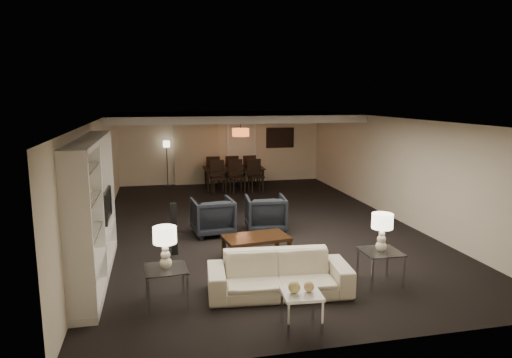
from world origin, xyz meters
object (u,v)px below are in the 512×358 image
object	(u,v)px
table_lamp_left	(165,248)
table_lamp_right	(382,232)
armchair_right	(266,213)
floor_speaker	(174,229)
sofa	(279,274)
armchair_left	(213,216)
chair_nr	(256,176)
side_table_left	(167,286)
chair_fl	(213,171)
vase_amber	(86,189)
dining_table	(234,178)
chair_nl	(219,177)
marble_table	(301,310)
vase_blue	(86,228)
chair_fm	(231,170)
chair_fr	(248,170)
side_table_right	(380,267)
floor_lamp	(167,164)
chair_nm	(237,177)
television	(102,205)
pendant_light	(241,132)
coffee_table	(256,247)

from	to	relation	value
table_lamp_left	table_lamp_right	distance (m)	3.40
armchair_right	floor_speaker	world-z (taller)	floor_speaker
sofa	armchair_left	distance (m)	3.36
sofa	chair_nr	world-z (taller)	chair_nr
side_table_left	chair_fl	distance (m)	9.05
vase_amber	dining_table	world-z (taller)	vase_amber
table_lamp_left	chair_nl	distance (m)	7.78
chair_nl	chair_fl	distance (m)	1.30
marble_table	dining_table	size ratio (longest dim) A/B	0.25
sofa	side_table_left	bearing A→B (deg)	-174.81
side_table_left	sofa	bearing A→B (deg)	0.00
vase_blue	armchair_right	bearing A→B (deg)	41.22
sofa	chair_fm	world-z (taller)	chair_fm
table_lamp_right	chair_fl	xyz separation A→B (m)	(-1.58, 8.86, -0.35)
chair_nl	chair_fr	bearing A→B (deg)	43.46
armchair_left	chair_nr	distance (m)	4.67
side_table_right	dining_table	size ratio (longest dim) A/B	0.30
marble_table	floor_lamp	xyz separation A→B (m)	(-1.40, 10.15, 0.52)
side_table_left	chair_nm	xyz separation A→B (m)	(2.42, 7.56, 0.24)
television	chair_nm	xyz separation A→B (m)	(3.50, 5.36, -0.52)
armchair_left	vase_blue	xyz separation A→B (m)	(-2.21, -2.99, 0.74)
vase_blue	pendant_light	bearing A→B (deg)	62.86
television	vase_amber	distance (m)	1.68
armchair_left	table_lamp_right	bearing A→B (deg)	119.43
chair_nl	side_table_left	bearing A→B (deg)	-107.40
side_table_right	television	xyz separation A→B (m)	(-4.48, 2.20, 0.75)
coffee_table	marble_table	size ratio (longest dim) A/B	2.40
dining_table	armchair_right	bearing A→B (deg)	-89.78
coffee_table	floor_speaker	distance (m)	1.62
armchair_right	table_lamp_left	bearing A→B (deg)	60.44
armchair_left	chair_fm	xyz separation A→B (m)	(1.32, 5.56, 0.11)
table_lamp_left	table_lamp_right	world-z (taller)	same
coffee_table	vase_amber	bearing A→B (deg)	-160.95
armchair_right	side_table_left	bearing A→B (deg)	60.44
side_table_left	marble_table	distance (m)	2.03
sofa	chair_fl	world-z (taller)	chair_fl
dining_table	chair_nl	bearing A→B (deg)	-131.03
coffee_table	chair_fl	size ratio (longest dim) A/B	1.16
coffee_table	side_table_left	world-z (taller)	side_table_left
armchair_left	chair_fr	xyz separation A→B (m)	(1.92, 5.56, 0.11)
table_lamp_right	chair_fr	size ratio (longest dim) A/B	0.60
armchair_right	side_table_right	xyz separation A→B (m)	(1.10, -3.30, -0.13)
floor_speaker	chair_fm	distance (m)	7.05
side_table_right	chair_fl	size ratio (longest dim) A/B	0.58
coffee_table	floor_lamp	world-z (taller)	floor_lamp
armchair_right	floor_speaker	distance (m)	2.38
sofa	floor_lamp	size ratio (longest dim) A/B	1.41
vase_blue	chair_nr	distance (m)	8.37
side_table_right	marble_table	xyz separation A→B (m)	(-1.70, -1.10, -0.03)
chair_nr	chair_fl	size ratio (longest dim) A/B	1.00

